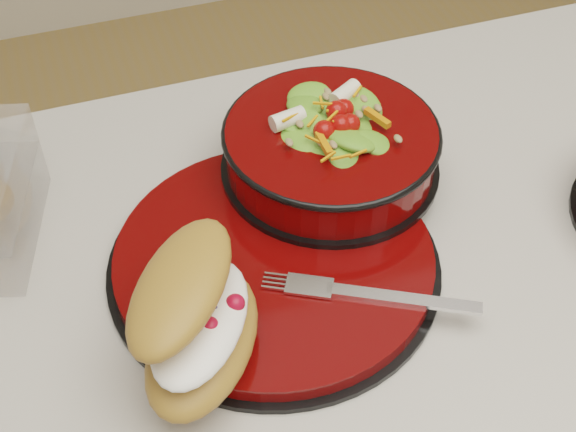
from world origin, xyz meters
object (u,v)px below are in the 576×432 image
object	(u,v)px
salad_bowl	(331,143)
croissant	(198,318)
dinner_plate	(275,260)
fork	(375,295)

from	to	relation	value
salad_bowl	croissant	bearing A→B (deg)	-136.04
salad_bowl	croissant	distance (m)	0.24
dinner_plate	salad_bowl	bearing A→B (deg)	45.61
dinner_plate	fork	size ratio (longest dim) A/B	1.96
dinner_plate	fork	world-z (taller)	fork
dinner_plate	fork	xyz separation A→B (m)	(0.06, -0.07, 0.01)
fork	salad_bowl	bearing A→B (deg)	21.28
dinner_plate	croissant	bearing A→B (deg)	-137.75
salad_bowl	dinner_plate	bearing A→B (deg)	-134.39
croissant	fork	xyz separation A→B (m)	(0.15, 0.01, -0.04)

